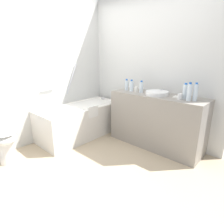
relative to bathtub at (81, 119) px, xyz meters
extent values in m
plane|color=tan|center=(-0.58, -0.86, -0.32)|extent=(3.88, 3.88, 0.00)
cube|color=silver|center=(-0.58, 0.40, 0.96)|extent=(3.28, 0.10, 2.56)
cube|color=silver|center=(0.91, -0.86, 0.96)|extent=(0.10, 2.82, 2.56)
cube|color=silver|center=(0.00, 0.00, -0.02)|extent=(1.60, 0.71, 0.59)
cube|color=white|center=(0.00, 0.00, 0.23)|extent=(1.31, 0.51, 0.09)
cylinder|color=#B6B6BC|center=(0.63, 0.00, 0.31)|extent=(0.09, 0.03, 0.03)
cylinder|color=#B6B6BC|center=(0.08, 0.32, 0.74)|extent=(0.28, 0.03, 0.56)
cylinder|color=#B6B6BC|center=(-0.44, 0.32, 0.61)|extent=(0.25, 0.03, 0.03)
cube|color=white|center=(0.02, -0.34, 0.22)|extent=(0.22, 0.03, 0.20)
cylinder|color=white|center=(-1.33, 0.03, -0.12)|extent=(0.22, 0.22, 0.39)
ellipsoid|color=white|center=(-1.33, -0.01, 0.07)|extent=(0.31, 0.35, 0.14)
ellipsoid|color=white|center=(-1.33, -0.01, 0.15)|extent=(0.29, 0.33, 0.02)
cube|color=gray|center=(0.59, -1.27, 0.13)|extent=(0.53, 1.55, 0.89)
cylinder|color=white|center=(0.56, -1.27, 0.60)|extent=(0.36, 0.36, 0.06)
cylinder|color=#A7A7AC|center=(0.78, -1.27, 0.60)|extent=(0.02, 0.02, 0.06)
cylinder|color=#A7A7AC|center=(0.73, -1.27, 0.63)|extent=(0.10, 0.02, 0.02)
cylinder|color=#A7A7AC|center=(0.78, -1.33, 0.59)|extent=(0.03, 0.03, 0.04)
cylinder|color=#A7A7AC|center=(0.78, -1.21, 0.59)|extent=(0.03, 0.03, 0.04)
cylinder|color=silver|center=(0.54, -0.99, 0.66)|extent=(0.06, 0.06, 0.18)
cylinder|color=blue|center=(0.54, -0.99, 0.77)|extent=(0.03, 0.03, 0.02)
cylinder|color=silver|center=(0.55, -1.86, 0.69)|extent=(0.06, 0.06, 0.23)
cylinder|color=blue|center=(0.55, -1.86, 0.82)|extent=(0.03, 0.03, 0.02)
cylinder|color=silver|center=(0.50, -1.79, 0.69)|extent=(0.06, 0.06, 0.23)
cylinder|color=blue|center=(0.50, -1.79, 0.82)|extent=(0.03, 0.03, 0.02)
cylinder|color=silver|center=(0.58, -1.71, 0.68)|extent=(0.07, 0.07, 0.21)
cylinder|color=blue|center=(0.58, -1.71, 0.79)|extent=(0.04, 0.04, 0.02)
cylinder|color=silver|center=(0.55, -0.78, 0.66)|extent=(0.07, 0.07, 0.18)
cylinder|color=blue|center=(0.55, -0.78, 0.76)|extent=(0.04, 0.04, 0.02)
cylinder|color=silver|center=(0.57, -0.65, 0.66)|extent=(0.06, 0.06, 0.18)
cylinder|color=blue|center=(0.57, -0.65, 0.76)|extent=(0.03, 0.03, 0.02)
cylinder|color=white|center=(0.57, -0.86, 0.61)|extent=(0.07, 0.07, 0.08)
cylinder|color=white|center=(0.51, -1.67, 0.61)|extent=(0.06, 0.06, 0.08)
cube|color=white|center=(0.58, -1.58, 0.58)|extent=(0.09, 0.06, 0.02)
camera|label=1|loc=(-2.06, -2.68, 1.18)|focal=29.51mm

